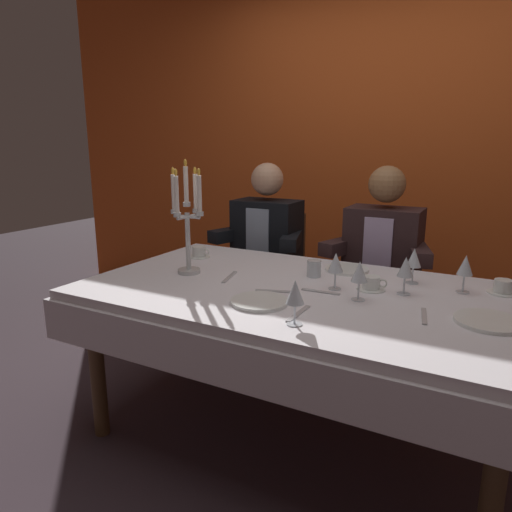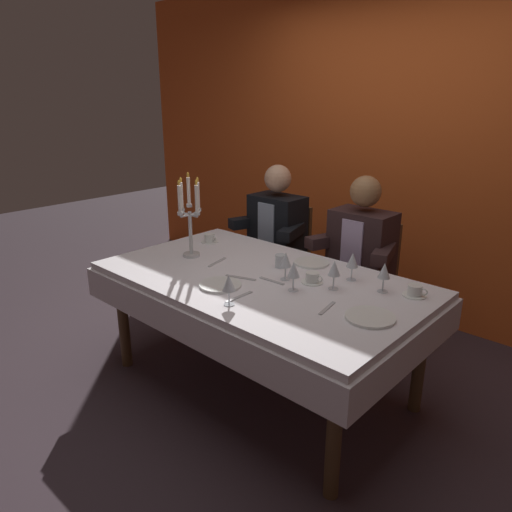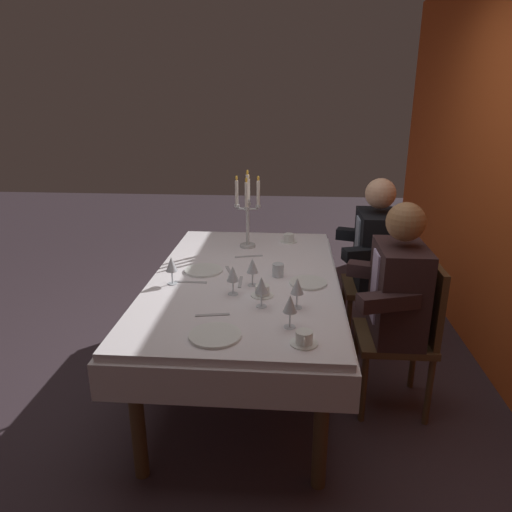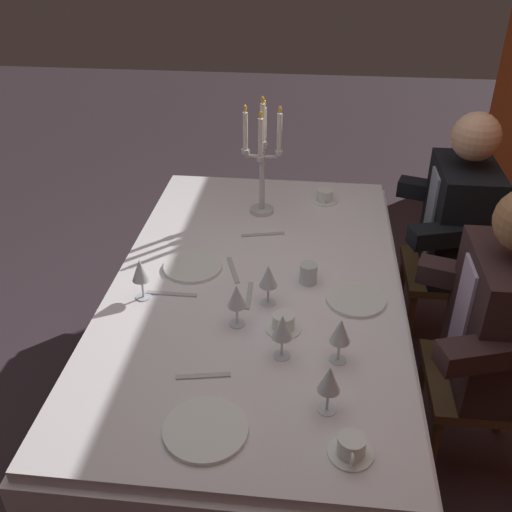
{
  "view_description": "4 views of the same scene",
  "coord_description": "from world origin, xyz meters",
  "px_view_note": "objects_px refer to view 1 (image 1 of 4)",
  "views": [
    {
      "loc": [
        0.77,
        -1.83,
        1.37
      ],
      "look_at": [
        -0.22,
        0.0,
        0.86
      ],
      "focal_mm": 32.84,
      "sensor_mm": 36.0,
      "label": 1
    },
    {
      "loc": [
        1.75,
        -1.94,
        1.75
      ],
      "look_at": [
        -0.08,
        0.05,
        0.83
      ],
      "focal_mm": 33.59,
      "sensor_mm": 36.0,
      "label": 2
    },
    {
      "loc": [
        2.63,
        0.27,
        1.77
      ],
      "look_at": [
        -0.19,
        0.05,
        0.8
      ],
      "focal_mm": 32.96,
      "sensor_mm": 36.0,
      "label": 3
    },
    {
      "loc": [
        1.86,
        0.2,
        2.01
      ],
      "look_at": [
        -0.11,
        -0.01,
        0.79
      ],
      "focal_mm": 40.93,
      "sensor_mm": 36.0,
      "label": 4
    }
  ],
  "objects_px": {
    "wine_glass_2": "(414,259)",
    "coffee_cup_1": "(199,252)",
    "wine_glass_3": "(405,268)",
    "wine_glass_4": "(465,267)",
    "water_tumbler_0": "(314,268)",
    "dinner_plate_2": "(260,301)",
    "wine_glass_0": "(336,264)",
    "wine_glass_1": "(295,294)",
    "seated_diner_1": "(383,252)",
    "seated_diner_0": "(267,240)",
    "candelabra": "(187,221)",
    "dinner_plate_1": "(489,321)",
    "wine_glass_5": "(359,273)",
    "coffee_cup_0": "(504,288)",
    "dinner_plate_0": "(347,269)",
    "dining_table": "(299,313)",
    "coffee_cup_2": "(371,284)"
  },
  "relations": [
    {
      "from": "wine_glass_2",
      "to": "coffee_cup_1",
      "type": "distance_m",
      "value": 1.15
    },
    {
      "from": "wine_glass_3",
      "to": "wine_glass_4",
      "type": "xyz_separation_m",
      "value": [
        0.22,
        0.15,
        0.0
      ]
    },
    {
      "from": "wine_glass_2",
      "to": "water_tumbler_0",
      "type": "distance_m",
      "value": 0.46
    },
    {
      "from": "dinner_plate_2",
      "to": "wine_glass_2",
      "type": "relative_size",
      "value": 1.43
    },
    {
      "from": "wine_glass_0",
      "to": "coffee_cup_1",
      "type": "height_order",
      "value": "wine_glass_0"
    },
    {
      "from": "wine_glass_1",
      "to": "wine_glass_3",
      "type": "height_order",
      "value": "same"
    },
    {
      "from": "seated_diner_1",
      "to": "water_tumbler_0",
      "type": "bearing_deg",
      "value": -103.43
    },
    {
      "from": "wine_glass_3",
      "to": "seated_diner_0",
      "type": "relative_size",
      "value": 0.13
    },
    {
      "from": "wine_glass_4",
      "to": "wine_glass_1",
      "type": "bearing_deg",
      "value": -125.64
    },
    {
      "from": "wine_glass_1",
      "to": "wine_glass_3",
      "type": "xyz_separation_m",
      "value": [
        0.27,
        0.53,
        0.0
      ]
    },
    {
      "from": "candelabra",
      "to": "dinner_plate_1",
      "type": "distance_m",
      "value": 1.36
    },
    {
      "from": "wine_glass_5",
      "to": "seated_diner_1",
      "type": "height_order",
      "value": "seated_diner_1"
    },
    {
      "from": "dinner_plate_1",
      "to": "wine_glass_1",
      "type": "bearing_deg",
      "value": -150.29
    },
    {
      "from": "candelabra",
      "to": "coffee_cup_0",
      "type": "relative_size",
      "value": 4.18
    },
    {
      "from": "water_tumbler_0",
      "to": "coffee_cup_1",
      "type": "distance_m",
      "value": 0.71
    },
    {
      "from": "coffee_cup_1",
      "to": "dinner_plate_2",
      "type": "bearing_deg",
      "value": -38.19
    },
    {
      "from": "wine_glass_3",
      "to": "wine_glass_0",
      "type": "bearing_deg",
      "value": -166.11
    },
    {
      "from": "wine_glass_1",
      "to": "coffee_cup_1",
      "type": "xyz_separation_m",
      "value": [
        -0.88,
        0.66,
        -0.09
      ]
    },
    {
      "from": "seated_diner_1",
      "to": "wine_glass_0",
      "type": "bearing_deg",
      "value": -90.69
    },
    {
      "from": "candelabra",
      "to": "wine_glass_3",
      "type": "xyz_separation_m",
      "value": [
        1.0,
        0.16,
        -0.14
      ]
    },
    {
      "from": "dinner_plate_0",
      "to": "wine_glass_0",
      "type": "distance_m",
      "value": 0.34
    },
    {
      "from": "dining_table",
      "to": "wine_glass_1",
      "type": "bearing_deg",
      "value": -69.0
    },
    {
      "from": "dinner_plate_2",
      "to": "coffee_cup_2",
      "type": "bearing_deg",
      "value": 48.04
    },
    {
      "from": "wine_glass_0",
      "to": "coffee_cup_1",
      "type": "xyz_separation_m",
      "value": [
        -0.86,
        0.2,
        -0.09
      ]
    },
    {
      "from": "dinner_plate_0",
      "to": "wine_glass_2",
      "type": "height_order",
      "value": "wine_glass_2"
    },
    {
      "from": "coffee_cup_0",
      "to": "seated_diner_0",
      "type": "xyz_separation_m",
      "value": [
        -1.41,
        0.55,
        -0.03
      ]
    },
    {
      "from": "wine_glass_5",
      "to": "seated_diner_0",
      "type": "relative_size",
      "value": 0.13
    },
    {
      "from": "wine_glass_1",
      "to": "wine_glass_3",
      "type": "distance_m",
      "value": 0.6
    },
    {
      "from": "wine_glass_2",
      "to": "wine_glass_5",
      "type": "xyz_separation_m",
      "value": [
        -0.15,
        -0.35,
        0.0
      ]
    },
    {
      "from": "dinner_plate_0",
      "to": "dinner_plate_1",
      "type": "bearing_deg",
      "value": -33.39
    },
    {
      "from": "wine_glass_0",
      "to": "wine_glass_2",
      "type": "distance_m",
      "value": 0.38
    },
    {
      "from": "wine_glass_1",
      "to": "coffee_cup_1",
      "type": "relative_size",
      "value": 1.24
    },
    {
      "from": "wine_glass_3",
      "to": "dinner_plate_0",
      "type": "bearing_deg",
      "value": 142.78
    },
    {
      "from": "dinner_plate_2",
      "to": "wine_glass_2",
      "type": "distance_m",
      "value": 0.76
    },
    {
      "from": "wine_glass_1",
      "to": "coffee_cup_2",
      "type": "distance_m",
      "value": 0.55
    },
    {
      "from": "candelabra",
      "to": "dinner_plate_1",
      "type": "xyz_separation_m",
      "value": [
        1.34,
        -0.02,
        -0.25
      ]
    },
    {
      "from": "dinner_plate_1",
      "to": "wine_glass_1",
      "type": "xyz_separation_m",
      "value": [
        -0.6,
        -0.34,
        0.11
      ]
    },
    {
      "from": "dinner_plate_1",
      "to": "wine_glass_4",
      "type": "relative_size",
      "value": 1.46
    },
    {
      "from": "wine_glass_0",
      "to": "coffee_cup_2",
      "type": "xyz_separation_m",
      "value": [
        0.14,
        0.07,
        -0.09
      ]
    },
    {
      "from": "dining_table",
      "to": "dinner_plate_1",
      "type": "relative_size",
      "value": 8.11
    },
    {
      "from": "wine_glass_2",
      "to": "water_tumbler_0",
      "type": "height_order",
      "value": "wine_glass_2"
    },
    {
      "from": "seated_diner_1",
      "to": "wine_glass_4",
      "type": "bearing_deg",
      "value": -51.26
    },
    {
      "from": "wine_glass_1",
      "to": "water_tumbler_0",
      "type": "distance_m",
      "value": 0.63
    },
    {
      "from": "dining_table",
      "to": "wine_glass_4",
      "type": "height_order",
      "value": "wine_glass_4"
    },
    {
      "from": "coffee_cup_1",
      "to": "seated_diner_0",
      "type": "relative_size",
      "value": 0.11
    },
    {
      "from": "dinner_plate_0",
      "to": "seated_diner_1",
      "type": "height_order",
      "value": "seated_diner_1"
    },
    {
      "from": "wine_glass_3",
      "to": "wine_glass_5",
      "type": "relative_size",
      "value": 1.0
    },
    {
      "from": "coffee_cup_0",
      "to": "seated_diner_0",
      "type": "bearing_deg",
      "value": 158.8
    },
    {
      "from": "wine_glass_0",
      "to": "dinner_plate_0",
      "type": "bearing_deg",
      "value": 98.45
    },
    {
      "from": "wine_glass_2",
      "to": "coffee_cup_2",
      "type": "xyz_separation_m",
      "value": [
        -0.14,
        -0.18,
        -0.09
      ]
    }
  ]
}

